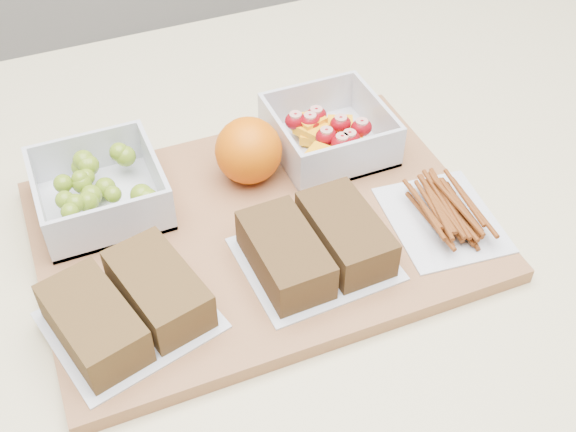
% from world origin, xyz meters
% --- Properties ---
extents(cutting_board, '(0.42, 0.30, 0.02)m').
position_xyz_m(cutting_board, '(-0.03, 0.03, 0.91)').
color(cutting_board, '#9B6740').
rests_on(cutting_board, counter).
extents(grape_container, '(0.12, 0.12, 0.05)m').
position_xyz_m(grape_container, '(-0.16, 0.11, 0.94)').
color(grape_container, silver).
rests_on(grape_container, cutting_board).
extents(fruit_container, '(0.12, 0.12, 0.05)m').
position_xyz_m(fruit_container, '(0.08, 0.11, 0.94)').
color(fruit_container, silver).
rests_on(fruit_container, cutting_board).
extents(orange, '(0.07, 0.07, 0.07)m').
position_xyz_m(orange, '(-0.01, 0.10, 0.95)').
color(orange, '#EA6405').
rests_on(orange, cutting_board).
extents(sandwich_bag_left, '(0.16, 0.14, 0.04)m').
position_xyz_m(sandwich_bag_left, '(-0.17, -0.04, 0.94)').
color(sandwich_bag_left, silver).
rests_on(sandwich_bag_left, cutting_board).
extents(sandwich_bag_center, '(0.14, 0.12, 0.04)m').
position_xyz_m(sandwich_bag_center, '(0.00, -0.04, 0.94)').
color(sandwich_bag_center, silver).
rests_on(sandwich_bag_center, cutting_board).
extents(pretzel_bag, '(0.11, 0.13, 0.03)m').
position_xyz_m(pretzel_bag, '(0.14, -0.04, 0.93)').
color(pretzel_bag, silver).
rests_on(pretzel_bag, cutting_board).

